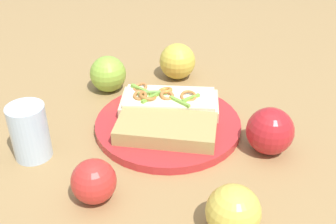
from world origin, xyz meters
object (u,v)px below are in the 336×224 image
object	(u,v)px
sandwich	(169,102)
apple_1	(270,132)
apple_3	(108,74)
apple_0	(177,61)
drinking_glass	(30,132)
apple_2	(233,212)
bread_slice_side	(166,129)
apple_4	(94,181)
plate	(168,124)

from	to	relation	value
sandwich	apple_1	world-z (taller)	apple_1
apple_3	apple_0	bearing A→B (deg)	42.84
apple_3	drinking_glass	distance (m)	0.25
apple_2	apple_3	xyz separation A→B (m)	(-0.35, 0.29, 0.00)
apple_1	apple_2	world-z (taller)	apple_1
sandwich	bread_slice_side	size ratio (longest dim) A/B	1.18
bread_slice_side	apple_4	world-z (taller)	apple_4
plate	apple_0	size ratio (longest dim) A/B	3.36
bread_slice_side	drinking_glass	size ratio (longest dim) A/B	1.80
plate	apple_2	size ratio (longest dim) A/B	3.61
bread_slice_side	drinking_glass	bearing A→B (deg)	-161.41
apple_3	apple_4	distance (m)	0.34
apple_0	apple_1	size ratio (longest dim) A/B	0.99
plate	apple_0	world-z (taller)	apple_0
sandwich	apple_0	size ratio (longest dim) A/B	2.54
sandwich	apple_0	xyz separation A→B (m)	(-0.04, 0.16, 0.01)
apple_2	apple_4	world-z (taller)	apple_2
plate	bread_slice_side	distance (m)	0.05
drinking_glass	apple_1	bearing A→B (deg)	22.87
apple_4	drinking_glass	distance (m)	0.16
plate	apple_0	distance (m)	0.21
sandwich	apple_0	distance (m)	0.16
drinking_glass	sandwich	bearing A→B (deg)	50.06
apple_1	drinking_glass	xyz separation A→B (m)	(-0.37, -0.16, 0.01)
bread_slice_side	apple_1	bearing A→B (deg)	-0.66
apple_3	apple_4	size ratio (longest dim) A/B	1.14
plate	apple_4	size ratio (longest dim) A/B	4.01
apple_4	drinking_glass	xyz separation A→B (m)	(-0.15, 0.05, 0.01)
plate	apple_0	bearing A→B (deg)	105.61
sandwich	apple_1	size ratio (longest dim) A/B	2.53
apple_0	apple_2	size ratio (longest dim) A/B	1.08
plate	apple_4	world-z (taller)	apple_4
apple_0	apple_3	distance (m)	0.16
sandwich	apple_0	world-z (taller)	apple_0
bread_slice_side	apple_1	world-z (taller)	apple_1
apple_3	apple_4	bearing A→B (deg)	-65.20
apple_1	drinking_glass	world-z (taller)	drinking_glass
plate	apple_1	world-z (taller)	apple_1
bread_slice_side	apple_2	size ratio (longest dim) A/B	2.33
apple_1	apple_3	bearing A→B (deg)	165.36
apple_0	apple_3	bearing A→B (deg)	-137.16
bread_slice_side	apple_1	size ratio (longest dim) A/B	2.15
bread_slice_side	apple_4	distance (m)	0.18
apple_2	apple_3	bearing A→B (deg)	139.95
apple_4	drinking_glass	size ratio (longest dim) A/B	0.70
apple_0	apple_1	bearing A→B (deg)	-39.99
apple_0	apple_2	xyz separation A→B (m)	(0.23, -0.40, -0.00)
apple_0	drinking_glass	distance (m)	0.39
sandwich	apple_4	distance (m)	0.26
apple_4	apple_0	bearing A→B (deg)	93.13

